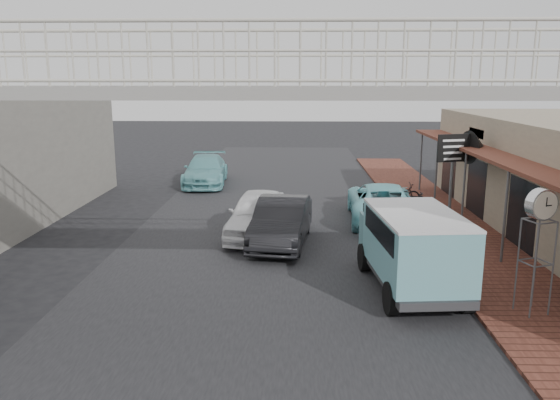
# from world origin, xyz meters

# --- Properties ---
(ground) EXTENTS (120.00, 120.00, 0.00)m
(ground) POSITION_xyz_m (0.00, 0.00, 0.00)
(ground) COLOR black
(ground) RESTS_ON ground
(road_strip) EXTENTS (10.00, 60.00, 0.01)m
(road_strip) POSITION_xyz_m (0.00, 0.00, 0.01)
(road_strip) COLOR black
(road_strip) RESTS_ON ground
(sidewalk) EXTENTS (3.00, 40.00, 0.10)m
(sidewalk) POSITION_xyz_m (6.50, 3.00, 0.05)
(sidewalk) COLOR brown
(sidewalk) RESTS_ON ground
(footbridge) EXTENTS (16.40, 2.40, 6.34)m
(footbridge) POSITION_xyz_m (0.00, -4.00, 3.18)
(footbridge) COLOR gray
(footbridge) RESTS_ON ground
(white_hatchback) EXTENTS (2.29, 4.79, 1.58)m
(white_hatchback) POSITION_xyz_m (-0.50, 3.93, 0.79)
(white_hatchback) COLOR white
(white_hatchback) RESTS_ON ground
(dark_sedan) EXTENTS (2.15, 4.79, 1.53)m
(dark_sedan) POSITION_xyz_m (0.34, 2.99, 0.76)
(dark_sedan) COLOR black
(dark_sedan) RESTS_ON ground
(angkot_curb) EXTENTS (2.73, 5.46, 1.48)m
(angkot_curb) POSITION_xyz_m (4.16, 6.25, 0.74)
(angkot_curb) COLOR #80D6DD
(angkot_curb) RESTS_ON ground
(angkot_far) EXTENTS (2.43, 5.30, 1.50)m
(angkot_far) POSITION_xyz_m (-3.94, 13.59, 0.75)
(angkot_far) COLOR #6AB3B8
(angkot_far) RESTS_ON ground
(angkot_van) EXTENTS (2.35, 4.54, 2.15)m
(angkot_van) POSITION_xyz_m (3.81, -1.12, 1.36)
(angkot_van) COLOR black
(angkot_van) RESTS_ON ground
(motorcycle_near) EXTENTS (1.84, 0.81, 0.94)m
(motorcycle_near) POSITION_xyz_m (5.30, 8.62, 0.57)
(motorcycle_near) COLOR black
(motorcycle_near) RESTS_ON sidewalk
(motorcycle_far) EXTENTS (1.81, 0.73, 1.06)m
(motorcycle_far) POSITION_xyz_m (5.30, 6.29, 0.63)
(motorcycle_far) COLOR black
(motorcycle_far) RESTS_ON sidewalk
(street_clock) EXTENTS (0.75, 0.71, 2.91)m
(street_clock) POSITION_xyz_m (6.26, -2.61, 2.52)
(street_clock) COLOR #59595B
(street_clock) RESTS_ON sidewalk
(arrow_sign) EXTENTS (2.09, 1.39, 3.45)m
(arrow_sign) POSITION_xyz_m (7.42, 5.82, 2.89)
(arrow_sign) COLOR #59595B
(arrow_sign) RESTS_ON sidewalk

